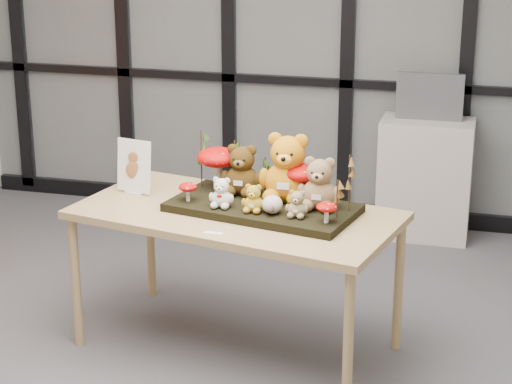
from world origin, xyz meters
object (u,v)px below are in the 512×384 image
(diorama_tray, at_px, (263,208))
(bear_small_yellow, at_px, (254,196))
(cabinet, at_px, (425,179))
(plush_cream_hedgehog, at_px, (272,204))
(mushroom_front_right, at_px, (326,212))
(bear_pooh_yellow, at_px, (288,164))
(mushroom_back_right, at_px, (301,181))
(bear_tan_back, at_px, (320,180))
(mushroom_front_left, at_px, (188,191))
(monitor, at_px, (430,97))
(bear_white_bow, at_px, (222,191))
(bear_brown_medium, at_px, (242,167))
(sign_holder, at_px, (134,169))
(bear_beige_small, at_px, (297,202))
(display_table, at_px, (236,223))
(mushroom_back_left, at_px, (218,166))

(diorama_tray, height_order, bear_small_yellow, bear_small_yellow)
(bear_small_yellow, bearing_deg, cabinet, 83.21)
(plush_cream_hedgehog, xyz_separation_m, mushroom_front_right, (0.29, -0.07, 0.01))
(bear_pooh_yellow, distance_m, mushroom_back_right, 0.12)
(bear_tan_back, bearing_deg, mushroom_front_left, -162.57)
(diorama_tray, relative_size, monitor, 2.08)
(plush_cream_hedgehog, bearing_deg, monitor, 85.84)
(bear_small_yellow, relative_size, cabinet, 0.19)
(bear_tan_back, bearing_deg, diorama_tray, -165.08)
(bear_white_bow, bearing_deg, bear_brown_medium, 91.56)
(sign_holder, bearing_deg, bear_small_yellow, -5.97)
(diorama_tray, height_order, mushroom_front_left, mushroom_front_left)
(bear_pooh_yellow, distance_m, plush_cream_hedgehog, 0.27)
(bear_pooh_yellow, relative_size, sign_holder, 1.32)
(bear_beige_small, xyz_separation_m, sign_holder, (-0.98, 0.26, 0.02))
(bear_pooh_yellow, height_order, cabinet, bear_pooh_yellow)
(diorama_tray, bearing_deg, bear_tan_back, 14.92)
(bear_small_yellow, bearing_deg, bear_white_bow, -177.58)
(diorama_tray, bearing_deg, sign_holder, -176.79)
(bear_pooh_yellow, xyz_separation_m, sign_holder, (-0.88, 0.02, -0.10))
(bear_small_yellow, height_order, sign_holder, sign_holder)
(display_table, relative_size, bear_small_yellow, 11.23)
(mushroom_front_right, bearing_deg, bear_beige_small, 163.32)
(plush_cream_hedgehog, height_order, mushroom_front_right, mushroom_front_right)
(bear_beige_small, bearing_deg, bear_tan_back, 75.35)
(bear_pooh_yellow, height_order, sign_holder, bear_pooh_yellow)
(plush_cream_hedgehog, relative_size, monitor, 0.22)
(mushroom_back_right, height_order, cabinet, mushroom_back_right)
(bear_tan_back, xyz_separation_m, bear_white_bow, (-0.49, -0.11, -0.06))
(mushroom_back_right, height_order, monitor, monitor)
(cabinet, bearing_deg, bear_white_bow, -113.30)
(bear_pooh_yellow, xyz_separation_m, bear_tan_back, (0.19, -0.08, -0.05))
(bear_pooh_yellow, xyz_separation_m, plush_cream_hedgehog, (-0.03, -0.22, -0.15))
(plush_cream_hedgehog, xyz_separation_m, mushroom_front_left, (-0.48, 0.08, 0.00))
(display_table, distance_m, cabinet, 2.19)
(diorama_tray, height_order, bear_pooh_yellow, bear_pooh_yellow)
(bear_small_yellow, xyz_separation_m, bear_white_bow, (-0.18, 0.03, 0.01))
(sign_holder, bearing_deg, diorama_tray, 3.32)
(bear_brown_medium, relative_size, bear_small_yellow, 1.87)
(bear_pooh_yellow, bearing_deg, bear_brown_medium, -177.73)
(mushroom_front_left, distance_m, monitor, 2.31)
(bear_brown_medium, distance_m, mushroom_front_right, 0.63)
(mushroom_back_left, bearing_deg, sign_holder, -170.41)
(diorama_tray, relative_size, mushroom_back_right, 4.25)
(bear_tan_back, distance_m, mushroom_back_left, 0.63)
(mushroom_back_left, bearing_deg, bear_beige_small, -33.33)
(mushroom_back_right, bearing_deg, plush_cream_hedgehog, -115.18)
(bear_small_yellow, distance_m, plush_cream_hedgehog, 0.10)
(mushroom_front_right, distance_m, monitor, 2.21)
(plush_cream_hedgehog, relative_size, mushroom_front_left, 0.95)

